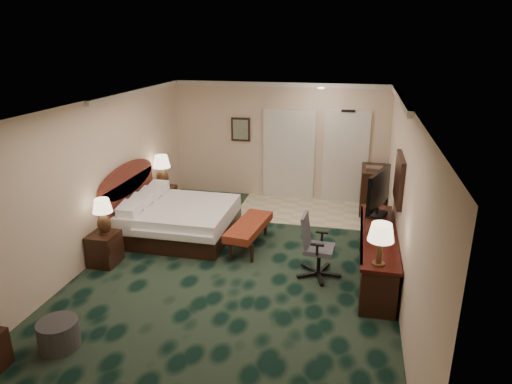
% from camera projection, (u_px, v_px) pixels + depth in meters
% --- Properties ---
extents(floor, '(5.00, 7.50, 0.00)m').
position_uv_depth(floor, '(239.00, 269.00, 7.59)').
color(floor, black).
rests_on(floor, ground).
extents(ceiling, '(5.00, 7.50, 0.00)m').
position_uv_depth(ceiling, '(237.00, 106.00, 6.72)').
color(ceiling, white).
rests_on(ceiling, wall_back).
extents(wall_back, '(5.00, 0.00, 2.70)m').
position_uv_depth(wall_back, '(279.00, 141.00, 10.62)').
color(wall_back, beige).
rests_on(wall_back, ground).
extents(wall_front, '(5.00, 0.00, 2.70)m').
position_uv_depth(wall_front, '(120.00, 339.00, 3.69)').
color(wall_front, beige).
rests_on(wall_front, ground).
extents(wall_left, '(0.00, 7.50, 2.70)m').
position_uv_depth(wall_left, '(94.00, 182.00, 7.67)').
color(wall_left, beige).
rests_on(wall_left, ground).
extents(wall_right, '(0.00, 7.50, 2.70)m').
position_uv_depth(wall_right, '(404.00, 204.00, 6.64)').
color(wall_right, beige).
rests_on(wall_right, ground).
extents(crown_molding, '(5.00, 7.50, 0.10)m').
position_uv_depth(crown_molding, '(237.00, 109.00, 6.73)').
color(crown_molding, silver).
rests_on(crown_molding, wall_back).
extents(tile_patch, '(3.20, 1.70, 0.01)m').
position_uv_depth(tile_patch, '(311.00, 211.00, 10.08)').
color(tile_patch, beige).
rests_on(tile_patch, ground).
extents(headboard, '(0.12, 2.00, 1.40)m').
position_uv_depth(headboard, '(129.00, 199.00, 8.79)').
color(headboard, '#4B1A14').
rests_on(headboard, ground).
extents(entry_door, '(1.02, 0.06, 2.18)m').
position_uv_depth(entry_door, '(345.00, 158.00, 10.37)').
color(entry_door, silver).
rests_on(entry_door, ground).
extents(closet_doors, '(1.20, 0.06, 2.10)m').
position_uv_depth(closet_doors, '(289.00, 155.00, 10.63)').
color(closet_doors, '#B4AF9C').
rests_on(closet_doors, ground).
extents(wall_art, '(0.45, 0.06, 0.55)m').
position_uv_depth(wall_art, '(241.00, 129.00, 10.68)').
color(wall_art, '#516B62').
rests_on(wall_art, wall_back).
extents(wall_mirror, '(0.05, 0.95, 0.75)m').
position_uv_depth(wall_mirror, '(399.00, 179.00, 7.14)').
color(wall_mirror, white).
rests_on(wall_mirror, wall_right).
extents(bed, '(1.94, 1.80, 0.62)m').
position_uv_depth(bed, '(181.00, 221.00, 8.77)').
color(bed, white).
rests_on(bed, ground).
extents(nightstand_near, '(0.44, 0.50, 0.55)m').
position_uv_depth(nightstand_near, '(105.00, 249.00, 7.69)').
color(nightstand_near, black).
rests_on(nightstand_near, ground).
extents(nightstand_far, '(0.46, 0.52, 0.57)m').
position_uv_depth(nightstand_far, '(164.00, 200.00, 9.95)').
color(nightstand_far, black).
rests_on(nightstand_far, ground).
extents(lamp_near, '(0.35, 0.35, 0.61)m').
position_uv_depth(lamp_near, '(103.00, 216.00, 7.52)').
color(lamp_near, black).
rests_on(lamp_near, nightstand_near).
extents(lamp_far, '(0.45, 0.45, 0.70)m').
position_uv_depth(lamp_far, '(162.00, 171.00, 9.80)').
color(lamp_far, black).
rests_on(lamp_far, nightstand_far).
extents(bed_bench, '(0.65, 1.43, 0.47)m').
position_uv_depth(bed_bench, '(249.00, 235.00, 8.33)').
color(bed_bench, maroon).
rests_on(bed_bench, ground).
extents(ottoman, '(0.66, 0.66, 0.35)m').
position_uv_depth(ottoman, '(59.00, 334.00, 5.64)').
color(ottoman, '#343435').
rests_on(ottoman, ground).
extents(desk, '(0.55, 2.57, 0.74)m').
position_uv_depth(desk, '(376.00, 254.00, 7.29)').
color(desk, black).
rests_on(desk, ground).
extents(tv, '(0.43, 1.00, 0.81)m').
position_uv_depth(tv, '(378.00, 193.00, 7.73)').
color(tv, black).
rests_on(tv, desk).
extents(desk_lamp, '(0.41, 0.41, 0.61)m').
position_uv_depth(desk_lamp, '(380.00, 244.00, 6.07)').
color(desk_lamp, black).
rests_on(desk_lamp, desk).
extents(desk_chair, '(0.63, 0.60, 1.03)m').
position_uv_depth(desk_chair, '(319.00, 246.00, 7.22)').
color(desk_chair, '#505055').
rests_on(desk_chair, ground).
extents(minibar, '(0.52, 0.94, 0.99)m').
position_uv_depth(minibar, '(373.00, 190.00, 9.94)').
color(minibar, black).
rests_on(minibar, ground).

